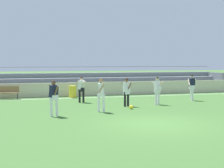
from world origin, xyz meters
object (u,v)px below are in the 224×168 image
player_white_wide_left (157,88)px  player_dark_challenging (192,85)px  soccer_ball (131,107)px  player_white_deep_cover (101,92)px  bleacher_stand (66,82)px  bench_centre_sideline (6,91)px  player_white_dropping_back (81,87)px  player_white_on_ball (127,90)px  player_dark_pressing_high (54,95)px  trash_bin (73,92)px

player_white_wide_left → player_dark_challenging: (3.08, 1.35, 0.02)m
soccer_ball → player_white_deep_cover: bearing=-161.7°
bleacher_stand → bench_centre_sideline: size_ratio=15.41×
player_white_dropping_back → player_dark_challenging: (7.27, -0.93, 0.06)m
player_white_on_ball → player_dark_pressing_high: player_dark_pressing_high is taller
player_dark_challenging → bleacher_stand: bearing=136.4°
bench_centre_sideline → player_white_dropping_back: player_white_dropping_back is taller
player_white_on_ball → player_dark_challenging: bearing=16.8°
bench_centre_sideline → trash_bin: 4.60m
player_white_wide_left → player_dark_challenging: bearing=23.7°
player_white_on_ball → soccer_ball: (-0.10, -1.13, -0.85)m
bleacher_stand → player_white_wide_left: 9.46m
player_white_dropping_back → soccer_ball: size_ratio=7.38×
player_white_deep_cover → player_white_dropping_back: size_ratio=1.06×
trash_bin → player_white_on_ball: 5.93m
player_dark_pressing_high → soccer_ball: player_dark_pressing_high is taller
trash_bin → player_dark_pressing_high: size_ratio=0.50×
player_white_on_ball → player_white_wide_left: bearing=5.2°
player_white_dropping_back → soccer_ball: (2.09, -3.58, -0.85)m
bleacher_stand → player_white_wide_left: size_ratio=16.55×
player_white_deep_cover → bleacher_stand: bearing=92.2°
bleacher_stand → trash_bin: bleacher_stand is taller
trash_bin → player_white_on_ball: bearing=-67.1°
player_white_on_ball → player_dark_challenging: size_ratio=0.95×
player_white_on_ball → soccer_ball: 1.42m
trash_bin → player_dark_pressing_high: bearing=-104.8°
bench_centre_sideline → player_dark_challenging: player_dark_challenging is taller
bench_centre_sideline → soccer_ball: bench_centre_sideline is taller
bleacher_stand → player_white_dropping_back: bearing=-88.7°
player_white_wide_left → player_dark_pressing_high: bearing=-158.1°
player_dark_pressing_high → player_dark_challenging: size_ratio=1.00×
trash_bin → player_white_on_ball: (2.30, -5.44, 0.54)m
trash_bin → player_white_deep_cover: (0.37, -7.18, 0.60)m
player_white_deep_cover → soccer_ball: size_ratio=7.82×
bench_centre_sideline → trash_bin: bench_centre_sideline is taller
player_white_on_ball → player_white_wide_left: size_ratio=0.97×
player_white_dropping_back → player_white_on_ball: bearing=-48.3°
trash_bin → player_white_wide_left: size_ratio=0.51×
bleacher_stand → soccer_ball: size_ratio=126.04×
bench_centre_sideline → player_white_on_ball: (6.90, -5.56, 0.42)m
player_white_deep_cover → player_white_wide_left: 4.37m
player_white_wide_left → soccer_ball: (-2.10, -1.31, -0.89)m
player_white_on_ball → player_dark_challenging: (5.08, 1.53, 0.06)m
player_dark_challenging → bench_centre_sideline: bearing=161.4°
player_white_dropping_back → player_dark_pressing_high: (-2.18, -4.84, 0.05)m
bleacher_stand → player_dark_challenging: 10.23m
bench_centre_sideline → player_white_deep_cover: bearing=-55.7°
player_white_deep_cover → player_dark_challenging: player_white_deep_cover is taller
bench_centre_sideline → player_white_on_ball: player_white_on_ball is taller
trash_bin → player_white_deep_cover: 7.21m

